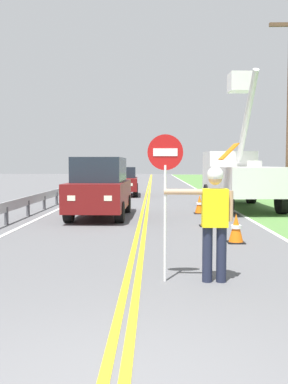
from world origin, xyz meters
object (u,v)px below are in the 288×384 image
Objects in this scene: oncoming_sedan_second at (122,182)px; flagger_worker at (214,216)px; stop_sign_paddle at (165,174)px; traffic_cone_mid at (206,215)px; traffic_cone_lead at (236,229)px; traffic_cone_tail at (199,205)px; utility_bucket_truck at (239,174)px; oncoming_suv_nearest at (100,187)px.

flagger_worker is at bearing -81.42° from oncoming_sedan_second.
stop_sign_paddle reaches higher than traffic_cone_mid.
traffic_cone_tail is at bearing 92.04° from traffic_cone_lead.
oncoming_sedan_second is (-5.58, 6.93, -0.59)m from utility_bucket_truck.
traffic_cone_mid is (-0.36, 2.69, 0.00)m from traffic_cone_lead.
traffic_cone_lead is 1.00× the size of traffic_cone_tail.
traffic_cone_mid is at bearing -32.43° from oncoming_suv_nearest.
traffic_cone_tail is (-0.21, 6.01, 0.00)m from traffic_cone_lead.
oncoming_sedan_second is (-2.83, 18.78, -0.21)m from flagger_worker.
traffic_cone_mid is at bearing 97.69° from traffic_cone_lead.
traffic_cone_tail is (1.56, 9.36, -1.37)m from stop_sign_paddle.
utility_bucket_truck is 1.49× the size of oncoming_suv_nearest.
oncoming_sedan_second is 10.08m from traffic_cone_tail.
oncoming_suv_nearest reaches higher than traffic_cone_lead.
oncoming_suv_nearest is at bearing -162.96° from traffic_cone_tail.
utility_bucket_truck reaches higher than oncoming_suv_nearest.
oncoming_suv_nearest reaches higher than oncoming_sedan_second.
utility_bucket_truck reaches higher than flagger_worker.
oncoming_suv_nearest is 6.62× the size of traffic_cone_mid.
traffic_cone_lead is 2.72m from traffic_cone_mid.
traffic_cone_lead is at bearing 62.11° from stop_sign_paddle.
stop_sign_paddle is 0.56× the size of oncoming_sedan_second.
stop_sign_paddle is at bearing -117.89° from traffic_cone_lead.
utility_bucket_truck is 8.72m from traffic_cone_lead.
traffic_cone_tail is (-1.95, -2.47, -1.09)m from utility_bucket_truck.
flagger_worker is at bearing -106.62° from traffic_cone_lead.
flagger_worker is at bearing -94.84° from traffic_cone_tail.
utility_bucket_truck is at bearing 51.62° from traffic_cone_tail.
stop_sign_paddle is 0.34× the size of utility_bucket_truck.
stop_sign_paddle is at bearing -99.48° from traffic_cone_tail.
oncoming_suv_nearest is 6.26m from traffic_cone_lead.
oncoming_sedan_second is 5.95× the size of traffic_cone_mid.
traffic_cone_lead is (1.01, 3.38, -0.71)m from flagger_worker.
utility_bucket_truck is at bearing 32.69° from oncoming_suv_nearest.
flagger_worker is 1.02m from stop_sign_paddle.
traffic_cone_lead is (3.84, -15.40, -0.50)m from oncoming_sedan_second.
utility_bucket_truck is 6.25m from traffic_cone_mid.
traffic_cone_mid is 3.32m from traffic_cone_tail.
traffic_cone_mid is 1.00× the size of traffic_cone_tail.
flagger_worker is 0.39× the size of oncoming_suv_nearest.
traffic_cone_tail is (0.79, 9.38, -0.71)m from flagger_worker.
flagger_worker is 0.78× the size of stop_sign_paddle.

